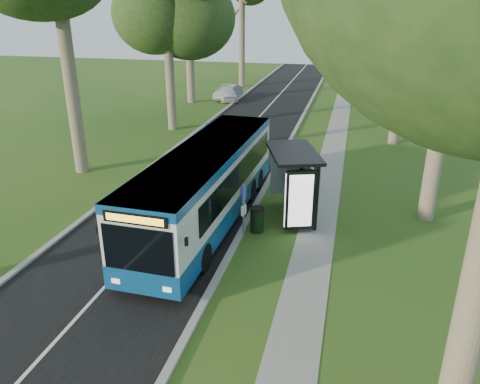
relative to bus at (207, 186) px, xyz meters
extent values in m
plane|color=#28541A|center=(1.64, -3.32, -1.70)|extent=(120.00, 120.00, 0.00)
cube|color=black|center=(-1.86, 6.68, -1.69)|extent=(7.00, 100.00, 0.02)
cube|color=#9E9B93|center=(1.64, 6.68, -1.64)|extent=(0.25, 100.00, 0.12)
cube|color=#9E9B93|center=(-5.36, 6.68, -1.64)|extent=(0.25, 100.00, 0.12)
cube|color=white|center=(-1.86, 6.68, -1.68)|extent=(0.12, 100.00, 0.00)
cube|color=gray|center=(4.64, 6.68, -1.69)|extent=(1.50, 100.00, 0.02)
cube|color=white|center=(0.00, 0.01, 0.12)|extent=(2.98, 12.38, 2.92)
cube|color=navy|center=(0.00, 0.01, -0.93)|extent=(3.02, 12.41, 0.82)
cube|color=navy|center=(0.00, 0.01, 1.42)|extent=(3.02, 12.41, 0.33)
cube|color=black|center=(0.00, -6.16, 0.25)|extent=(2.31, 0.13, 1.49)
cube|color=yellow|center=(0.00, -6.19, 1.27)|extent=(1.84, 0.08, 0.23)
cube|color=black|center=(0.00, -6.09, -1.19)|extent=(2.46, 0.20, 0.31)
cylinder|color=black|center=(-1.16, -3.78, -1.17)|extent=(0.32, 1.08, 1.07)
cylinder|color=black|center=(1.16, -3.78, -1.17)|extent=(0.32, 1.08, 1.07)
cylinder|color=black|center=(-1.16, 3.60, -1.17)|extent=(0.32, 1.08, 1.07)
cylinder|color=black|center=(1.16, 3.60, -1.17)|extent=(0.32, 1.08, 1.07)
cylinder|color=gray|center=(1.94, -1.55, -0.44)|extent=(0.08, 0.08, 2.53)
cube|color=navy|center=(1.94, -1.55, 0.47)|extent=(0.16, 0.35, 0.63)
cylinder|color=yellow|center=(1.91, -1.55, 0.63)|extent=(0.09, 0.21, 0.22)
cube|color=white|center=(1.94, -1.55, -0.23)|extent=(0.15, 0.30, 0.40)
cube|color=black|center=(4.09, 0.03, -0.26)|extent=(0.15, 0.15, 2.87)
cube|color=black|center=(4.09, 2.98, -0.26)|extent=(0.15, 0.15, 2.87)
cube|color=black|center=(3.38, 1.51, 1.24)|extent=(2.95, 3.93, 0.14)
cube|color=silver|center=(4.18, 1.51, -0.15)|extent=(1.01, 2.78, 2.30)
cube|color=black|center=(3.38, -0.10, -0.26)|extent=(1.20, 0.57, 2.53)
cube|color=white|center=(3.38, -0.19, -0.26)|extent=(0.93, 0.34, 2.24)
cube|color=black|center=(3.72, 1.85, -1.18)|extent=(1.10, 2.10, 0.07)
cylinder|color=black|center=(2.22, -0.31, -1.20)|extent=(0.56, 0.56, 1.00)
cylinder|color=black|center=(2.22, -0.31, -0.68)|extent=(0.60, 0.60, 0.06)
imported|color=white|center=(-6.30, 26.37, -1.01)|extent=(3.14, 4.34, 1.37)
imported|color=#B3B7BB|center=(-6.40, 27.05, -1.03)|extent=(2.11, 4.25, 1.34)
cylinder|color=#7A6B56|center=(-8.86, 4.68, 4.49)|extent=(0.71, 0.71, 12.37)
cylinder|color=#7A6B56|center=(-7.36, 14.68, 3.12)|extent=(0.64, 0.64, 9.65)
cylinder|color=#7A6B56|center=(-9.36, 24.68, 5.22)|extent=(0.76, 0.76, 13.84)
cylinder|color=#7A6B56|center=(-6.86, 34.68, 3.59)|extent=(0.66, 0.66, 10.59)
cylinder|color=#7A6B56|center=(9.14, 2.68, 4.05)|extent=(0.69, 0.69, 11.49)
cylinder|color=#7A6B56|center=(8.44, 14.68, 3.97)|extent=(0.68, 0.68, 11.34)
cylinder|color=#7A6B56|center=(9.64, 26.68, 3.47)|extent=(0.66, 0.66, 10.34)
camera|label=1|loc=(5.66, -17.33, 7.10)|focal=35.00mm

